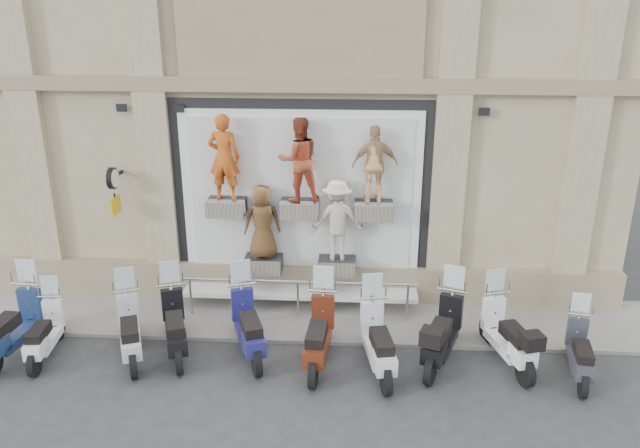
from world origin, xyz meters
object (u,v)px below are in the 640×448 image
at_px(scooter_b, 43,323).
at_px(scooter_f, 319,323).
at_px(scooter_c, 129,320).
at_px(scooter_h, 443,322).
at_px(clock_sign_bracket, 114,185).
at_px(scooter_e, 248,315).
at_px(guard_rail, 298,300).
at_px(scooter_g, 378,331).
at_px(scooter_j, 582,343).
at_px(scooter_i, 509,324).
at_px(scooter_d, 174,315).
at_px(scooter_a, 10,316).

bearing_deg(scooter_b, scooter_f, -5.61).
relative_size(scooter_c, scooter_h, 0.94).
relative_size(clock_sign_bracket, scooter_e, 0.49).
xyz_separation_m(scooter_e, scooter_f, (1.37, -0.25, 0.01)).
xyz_separation_m(guard_rail, clock_sign_bracket, (-3.90, 0.47, 2.34)).
relative_size(clock_sign_bracket, scooter_b, 0.58).
bearing_deg(scooter_g, scooter_j, -9.85).
xyz_separation_m(scooter_b, scooter_e, (3.85, 0.34, 0.13)).
xyz_separation_m(scooter_c, scooter_i, (7.08, 0.25, 0.02)).
xyz_separation_m(scooter_f, scooter_g, (1.09, -0.15, -0.02)).
bearing_deg(guard_rail, scooter_d, -147.14).
distance_m(scooter_a, scooter_h, 8.13).
bearing_deg(scooter_g, scooter_c, 168.05).
relative_size(scooter_d, scooter_e, 0.98).
xyz_separation_m(guard_rail, scooter_h, (2.85, -1.44, 0.39)).
bearing_deg(scooter_f, scooter_a, -175.57).
distance_m(scooter_c, scooter_e, 2.23).
bearing_deg(scooter_c, scooter_a, 160.12).
bearing_deg(scooter_f, scooter_j, 2.03).
height_order(scooter_a, scooter_h, scooter_h).
bearing_deg(scooter_b, clock_sign_bracket, 64.29).
height_order(scooter_c, scooter_h, scooter_h).
relative_size(scooter_c, scooter_g, 0.97).
xyz_separation_m(scooter_b, scooter_j, (9.93, -0.04, -0.01)).
distance_m(scooter_e, scooter_h, 3.66).
bearing_deg(scooter_h, scooter_c, -157.24).
distance_m(scooter_a, scooter_j, 10.55).
xyz_separation_m(scooter_c, scooter_f, (3.58, 0.01, 0.05)).
xyz_separation_m(scooter_f, scooter_i, (3.50, 0.24, -0.03)).
distance_m(scooter_e, scooter_j, 6.10).
distance_m(scooter_e, scooter_i, 4.87).
bearing_deg(scooter_a, clock_sign_bracket, 62.19).
height_order(scooter_c, scooter_f, scooter_f).
height_order(scooter_f, scooter_i, scooter_f).
relative_size(clock_sign_bracket, scooter_i, 0.50).
bearing_deg(scooter_e, clock_sign_bracket, 128.80).
height_order(clock_sign_bracket, scooter_f, clock_sign_bracket).
distance_m(guard_rail, scooter_g, 2.46).
relative_size(scooter_b, scooter_h, 0.84).
bearing_deg(scooter_h, scooter_i, 22.51).
xyz_separation_m(scooter_d, scooter_h, (5.07, -0.00, 0.03)).
relative_size(scooter_b, scooter_g, 0.86).
bearing_deg(scooter_i, scooter_a, 166.85).
bearing_deg(scooter_f, scooter_i, 7.56).
height_order(scooter_a, scooter_f, scooter_a).
xyz_separation_m(scooter_b, scooter_c, (1.63, 0.08, 0.08)).
bearing_deg(scooter_f, guard_rail, 112.17).
bearing_deg(scooter_c, scooter_j, -22.49).
distance_m(scooter_g, scooter_h, 1.26).
bearing_deg(scooter_g, clock_sign_bracket, 147.58).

